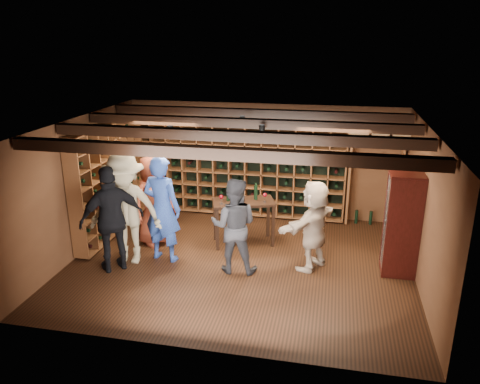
% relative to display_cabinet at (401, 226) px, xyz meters
% --- Properties ---
extents(ground, '(6.00, 6.00, 0.00)m').
position_rel_display_cabinet_xyz_m(ground, '(-2.71, -0.20, -0.86)').
color(ground, black).
rests_on(ground, ground).
extents(room_shell, '(6.00, 6.00, 6.00)m').
position_rel_display_cabinet_xyz_m(room_shell, '(-2.71, -0.15, 1.56)').
color(room_shell, brown).
rests_on(room_shell, ground).
extents(wine_rack_back, '(4.65, 0.30, 2.20)m').
position_rel_display_cabinet_xyz_m(wine_rack_back, '(-3.24, 2.13, 0.29)').
color(wine_rack_back, brown).
rests_on(wine_rack_back, ground).
extents(wine_rack_left, '(0.30, 2.65, 2.20)m').
position_rel_display_cabinet_xyz_m(wine_rack_left, '(-5.54, 0.62, 0.29)').
color(wine_rack_left, brown).
rests_on(wine_rack_left, ground).
extents(crate_shelf, '(1.20, 0.32, 2.07)m').
position_rel_display_cabinet_xyz_m(crate_shelf, '(-0.31, 2.12, 0.71)').
color(crate_shelf, brown).
rests_on(crate_shelf, ground).
extents(display_cabinet, '(0.55, 0.50, 1.75)m').
position_rel_display_cabinet_xyz_m(display_cabinet, '(0.00, 0.00, 0.00)').
color(display_cabinet, '#330C0A').
rests_on(display_cabinet, ground).
extents(man_blue_shirt, '(0.78, 0.58, 1.95)m').
position_rel_display_cabinet_xyz_m(man_blue_shirt, '(-4.10, -0.31, 0.12)').
color(man_blue_shirt, navy).
rests_on(man_blue_shirt, ground).
extents(man_grey_suit, '(0.84, 0.67, 1.67)m').
position_rel_display_cabinet_xyz_m(man_grey_suit, '(-2.76, -0.48, -0.02)').
color(man_grey_suit, black).
rests_on(man_grey_suit, ground).
extents(guest_red_floral, '(0.94, 1.03, 1.76)m').
position_rel_display_cabinet_xyz_m(guest_red_floral, '(-4.51, 0.31, 0.03)').
color(guest_red_floral, maroon).
rests_on(guest_red_floral, ground).
extents(guest_woman_black, '(1.12, 1.06, 1.86)m').
position_rel_display_cabinet_xyz_m(guest_woman_black, '(-4.79, -0.85, 0.07)').
color(guest_woman_black, black).
rests_on(guest_woman_black, ground).
extents(guest_khaki, '(1.38, 0.90, 2.00)m').
position_rel_display_cabinet_xyz_m(guest_khaki, '(-4.69, -0.52, 0.15)').
color(guest_khaki, gray).
rests_on(guest_khaki, ground).
extents(guest_beige, '(1.17, 1.51, 1.59)m').
position_rel_display_cabinet_xyz_m(guest_beige, '(-1.44, -0.10, -0.06)').
color(guest_beige, tan).
rests_on(guest_beige, ground).
extents(tasting_table, '(1.29, 0.94, 1.16)m').
position_rel_display_cabinet_xyz_m(tasting_table, '(-2.82, 0.64, -0.08)').
color(tasting_table, black).
rests_on(tasting_table, ground).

